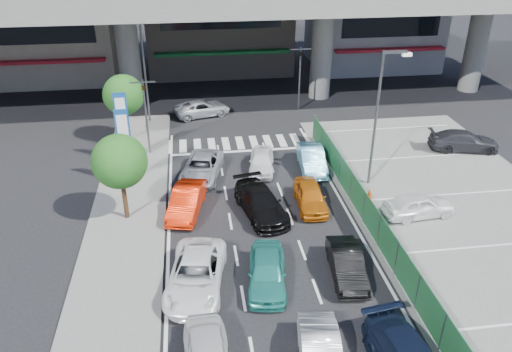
{
  "coord_description": "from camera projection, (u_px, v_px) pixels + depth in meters",
  "views": [
    {
      "loc": [
        -3.28,
        -19.12,
        14.45
      ],
      "look_at": [
        0.01,
        4.73,
        1.69
      ],
      "focal_mm": 35.0,
      "sensor_mm": 36.0,
      "label": 1
    }
  ],
  "objects": [
    {
      "name": "traffic_light_right",
      "position": [
        300.0,
        63.0,
        39.35
      ],
      "size": [
        1.6,
        1.24,
        5.2
      ],
      "color": "#595B60",
      "rests_on": "ground"
    },
    {
      "name": "signboard_near",
      "position": [
        124.0,
        136.0,
        28.59
      ],
      "size": [
        0.8,
        0.14,
        4.7
      ],
      "color": "#595B60",
      "rests_on": "ground"
    },
    {
      "name": "building_east",
      "position": [
        374.0,
        6.0,
        51.0
      ],
      "size": [
        12.0,
        10.9,
        12.0
      ],
      "color": "gray",
      "rests_on": "ground"
    },
    {
      "name": "tree_near",
      "position": [
        120.0,
        162.0,
        24.97
      ],
      "size": [
        2.8,
        2.8,
        4.8
      ],
      "color": "#382314",
      "rests_on": "ground"
    },
    {
      "name": "crossing_wagon_silver",
      "position": [
        202.0,
        108.0,
        39.75
      ],
      "size": [
        4.8,
        3.11,
        1.23
      ],
      "primitive_type": "imported",
      "rotation": [
        0.0,
        0.0,
        1.83
      ],
      "color": "#B7BAC0",
      "rests_on": "ground"
    },
    {
      "name": "signboard_far",
      "position": [
        122.0,
        118.0,
        31.17
      ],
      "size": [
        0.8,
        0.14,
        4.7
      ],
      "color": "#595B60",
      "rests_on": "ground"
    },
    {
      "name": "sedan_black_mid",
      "position": [
        261.0,
        203.0,
        26.66
      ],
      "size": [
        2.89,
        5.06,
        1.38
      ],
      "primitive_type": "imported",
      "rotation": [
        0.0,
        0.0,
        0.21
      ],
      "color": "black",
      "rests_on": "ground"
    },
    {
      "name": "sedan_white_front_mid",
      "position": [
        262.0,
        161.0,
        31.28
      ],
      "size": [
        2.13,
        3.93,
        1.27
      ],
      "primitive_type": "imported",
      "rotation": [
        0.0,
        0.0,
        -0.18
      ],
      "color": "white",
      "rests_on": "ground"
    },
    {
      "name": "ground",
      "position": [
        269.0,
        253.0,
        23.9
      ],
      "size": [
        120.0,
        120.0,
        0.0
      ],
      "primitive_type": "plane",
      "color": "black",
      "rests_on": "ground"
    },
    {
      "name": "sidewalk_left",
      "position": [
        128.0,
        218.0,
        26.53
      ],
      "size": [
        4.0,
        30.0,
        0.12
      ],
      "primitive_type": "cube",
      "color": "#5F5F5D",
      "rests_on": "ground"
    },
    {
      "name": "parking_lot",
      "position": [
        464.0,
        213.0,
        26.96
      ],
      "size": [
        12.0,
        28.0,
        0.06
      ],
      "primitive_type": "cube",
      "color": "#5F5F5D",
      "rests_on": "ground"
    },
    {
      "name": "parked_sedan_dgrey",
      "position": [
        464.0,
        141.0,
        33.81
      ],
      "size": [
        4.88,
        2.75,
        1.33
      ],
      "primitive_type": "imported",
      "rotation": [
        0.0,
        0.0,
        1.37
      ],
      "color": "#2A2A2F",
      "rests_on": "parking_lot"
    },
    {
      "name": "parked_sedan_white",
      "position": [
        419.0,
        205.0,
        26.42
      ],
      "size": [
        3.98,
        1.93,
        1.31
      ],
      "primitive_type": "imported",
      "rotation": [
        0.0,
        0.0,
        1.67
      ],
      "color": "white",
      "rests_on": "parking_lot"
    },
    {
      "name": "sedan_white_mid_left",
      "position": [
        196.0,
        275.0,
        21.39
      ],
      "size": [
        3.09,
        5.28,
        1.38
      ],
      "primitive_type": "imported",
      "rotation": [
        0.0,
        0.0,
        -0.17
      ],
      "color": "white",
      "rests_on": "ground"
    },
    {
      "name": "wagon_silver_front_left",
      "position": [
        202.0,
        168.0,
        30.43
      ],
      "size": [
        3.22,
        5.03,
        1.29
      ],
      "primitive_type": "imported",
      "rotation": [
        0.0,
        0.0,
        -0.25
      ],
      "color": "#A2A4AA",
      "rests_on": "ground"
    },
    {
      "name": "street_lamp_right",
      "position": [
        380.0,
        108.0,
        27.78
      ],
      "size": [
        1.65,
        0.22,
        8.0
      ],
      "color": "#595B60",
      "rests_on": "ground"
    },
    {
      "name": "tree_far",
      "position": [
        123.0,
        95.0,
        34.06
      ],
      "size": [
        2.8,
        2.8,
        4.8
      ],
      "color": "#382314",
      "rests_on": "ground"
    },
    {
      "name": "traffic_cone",
      "position": [
        369.0,
        194.0,
        27.95
      ],
      "size": [
        0.49,
        0.49,
        0.78
      ],
      "primitive_type": "cone",
      "rotation": [
        0.0,
        0.0,
        0.28
      ],
      "color": "#E7410C",
      "rests_on": "parking_lot"
    },
    {
      "name": "street_lamp_left",
      "position": [
        146.0,
        61.0,
        36.66
      ],
      "size": [
        1.65,
        0.22,
        8.0
      ],
      "color": "#595B60",
      "rests_on": "ground"
    },
    {
      "name": "building_west",
      "position": [
        48.0,
        8.0,
        46.91
      ],
      "size": [
        12.0,
        10.9,
        13.0
      ],
      "color": "gray",
      "rests_on": "ground"
    },
    {
      "name": "hatch_black_mid_right",
      "position": [
        347.0,
        264.0,
        22.11
      ],
      "size": [
        1.7,
        3.92,
        1.25
      ],
      "primitive_type": "imported",
      "rotation": [
        0.0,
        0.0,
        -0.1
      ],
      "color": "black",
      "rests_on": "ground"
    },
    {
      "name": "traffic_light_left",
      "position": [
        144.0,
        98.0,
        31.81
      ],
      "size": [
        1.6,
        1.24,
        5.2
      ],
      "color": "#595B60",
      "rests_on": "ground"
    },
    {
      "name": "kei_truck_front_right",
      "position": [
        312.0,
        159.0,
        31.39
      ],
      "size": [
        1.79,
        4.29,
        1.38
      ],
      "primitive_type": "imported",
      "rotation": [
        0.0,
        0.0,
        -0.08
      ],
      "color": "#67BADE",
      "rests_on": "ground"
    },
    {
      "name": "taxi_teal_mid",
      "position": [
        267.0,
        271.0,
        21.58
      ],
      "size": [
        2.22,
        4.25,
        1.38
      ],
      "primitive_type": "imported",
      "rotation": [
        0.0,
        0.0,
        -0.15
      ],
      "color": "teal",
      "rests_on": "ground"
    },
    {
      "name": "fence_run",
      "position": [
        371.0,
        218.0,
        24.99
      ],
      "size": [
        0.16,
        22.0,
        1.8
      ],
      "primitive_type": null,
      "color": "#216133",
      "rests_on": "ground"
    },
    {
      "name": "taxi_orange_right",
      "position": [
        310.0,
        196.0,
        27.37
      ],
      "size": [
        1.68,
        3.85,
        1.29
      ],
      "primitive_type": "imported",
      "rotation": [
        0.0,
        0.0,
        -0.04
      ],
      "color": "#C2620F",
      "rests_on": "ground"
    },
    {
      "name": "taxi_orange_left",
      "position": [
        187.0,
        201.0,
        26.83
      ],
      "size": [
        2.36,
        4.41,
        1.38
      ],
      "primitive_type": "imported",
      "rotation": [
        0.0,
        0.0,
        -0.23
      ],
      "color": "red",
      "rests_on": "ground"
    }
  ]
}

